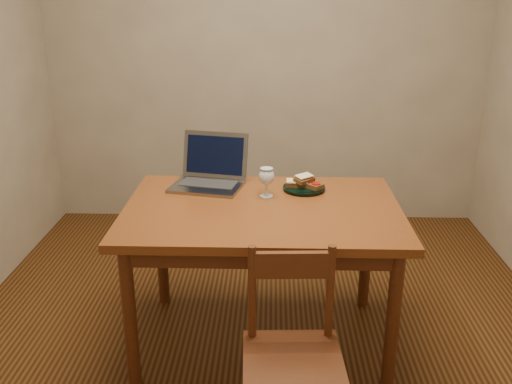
{
  "coord_description": "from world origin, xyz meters",
  "views": [
    {
      "loc": [
        0.06,
        -2.59,
        1.72
      ],
      "look_at": [
        -0.02,
        -0.06,
        0.8
      ],
      "focal_mm": 40.0,
      "sensor_mm": 36.0,
      "label": 1
    }
  ],
  "objects_px": {
    "plate": "(304,188)",
    "laptop": "(211,171)",
    "milk_glass": "(266,182)",
    "table": "(262,223)",
    "chair": "(293,346)"
  },
  "relations": [
    {
      "from": "plate",
      "to": "laptop",
      "type": "height_order",
      "value": "laptop"
    },
    {
      "from": "table",
      "to": "milk_glass",
      "type": "bearing_deg",
      "value": 82.86
    },
    {
      "from": "milk_glass",
      "to": "laptop",
      "type": "distance_m",
      "value": 0.35
    },
    {
      "from": "plate",
      "to": "laptop",
      "type": "xyz_separation_m",
      "value": [
        -0.48,
        0.09,
        0.06
      ]
    },
    {
      "from": "plate",
      "to": "milk_glass",
      "type": "distance_m",
      "value": 0.22
    },
    {
      "from": "milk_glass",
      "to": "laptop",
      "type": "height_order",
      "value": "laptop"
    },
    {
      "from": "table",
      "to": "chair",
      "type": "xyz_separation_m",
      "value": [
        0.13,
        -0.67,
        -0.22
      ]
    },
    {
      "from": "milk_glass",
      "to": "plate",
      "type": "bearing_deg",
      "value": 27.86
    },
    {
      "from": "chair",
      "to": "laptop",
      "type": "xyz_separation_m",
      "value": [
        -0.41,
        0.99,
        0.37
      ]
    },
    {
      "from": "table",
      "to": "milk_glass",
      "type": "distance_m",
      "value": 0.21
    },
    {
      "from": "plate",
      "to": "laptop",
      "type": "relative_size",
      "value": 0.53
    },
    {
      "from": "table",
      "to": "laptop",
      "type": "distance_m",
      "value": 0.45
    },
    {
      "from": "table",
      "to": "chair",
      "type": "distance_m",
      "value": 0.71
    },
    {
      "from": "chair",
      "to": "laptop",
      "type": "height_order",
      "value": "laptop"
    },
    {
      "from": "plate",
      "to": "chair",
      "type": "bearing_deg",
      "value": -94.96
    }
  ]
}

